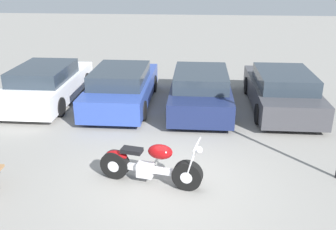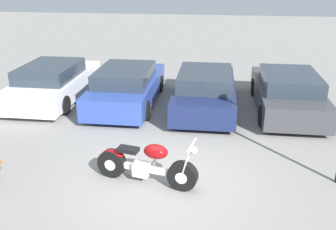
% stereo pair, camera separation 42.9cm
% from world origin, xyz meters
% --- Properties ---
extents(ground_plane, '(60.00, 60.00, 0.00)m').
position_xyz_m(ground_plane, '(0.00, 0.00, 0.00)').
color(ground_plane, gray).
extents(motorcycle, '(2.22, 0.88, 1.07)m').
position_xyz_m(motorcycle, '(-0.34, -0.11, 0.42)').
color(motorcycle, black).
rests_on(motorcycle, ground_plane).
extents(parked_car_white, '(1.94, 4.51, 1.28)m').
position_xyz_m(parked_car_white, '(-4.44, 4.79, 0.61)').
color(parked_car_white, white).
rests_on(parked_car_white, ground_plane).
extents(parked_car_blue, '(1.94, 4.51, 1.28)m').
position_xyz_m(parked_car_blue, '(-1.86, 4.68, 0.61)').
color(parked_car_blue, '#2D479E').
rests_on(parked_car_blue, ground_plane).
extents(parked_car_navy, '(1.94, 4.51, 1.28)m').
position_xyz_m(parked_car_navy, '(0.72, 4.60, 0.61)').
color(parked_car_navy, '#19234C').
rests_on(parked_car_navy, ground_plane).
extents(parked_car_dark_grey, '(1.94, 4.51, 1.28)m').
position_xyz_m(parked_car_dark_grey, '(3.30, 4.70, 0.61)').
color(parked_car_dark_grey, '#3D3D42').
rests_on(parked_car_dark_grey, ground_plane).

